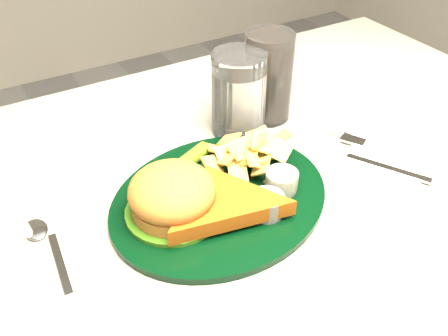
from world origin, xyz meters
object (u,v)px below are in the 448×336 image
at_px(water_glass, 239,94).
at_px(fork_napkin, 383,165).
at_px(cola_glass, 268,77).
at_px(dinner_plate, 220,181).

bearing_deg(water_glass, fork_napkin, -55.67).
xyz_separation_m(cola_glass, fork_napkin, (0.06, -0.20, -0.06)).
xyz_separation_m(dinner_plate, water_glass, (0.11, 0.13, 0.03)).
relative_size(dinner_plate, cola_glass, 2.13).
bearing_deg(dinner_plate, water_glass, 36.02).
relative_size(dinner_plate, water_glass, 2.32).
distance_m(water_glass, fork_napkin, 0.23).
distance_m(dinner_plate, water_glass, 0.17).
distance_m(water_glass, cola_glass, 0.06).
bearing_deg(fork_napkin, water_glass, 94.63).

